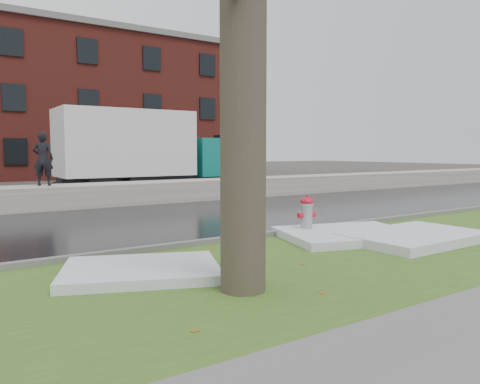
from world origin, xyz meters
TOP-DOWN VIEW (x-y plane):
  - ground at (0.00, 0.00)m, footprint 120.00×120.00m
  - verge at (0.00, -1.25)m, footprint 60.00×4.50m
  - road at (0.00, 4.50)m, footprint 60.00×7.00m
  - parking_lot at (0.00, 13.00)m, footprint 60.00×9.00m
  - curb at (0.00, 1.00)m, footprint 60.00×0.15m
  - snowbank at (0.00, 8.70)m, footprint 60.00×1.60m
  - brick_building at (2.00, 30.00)m, footprint 26.00×12.00m
  - bg_tree_right at (16.00, 24.00)m, footprint 1.40×1.62m
  - fire_hydrant at (1.94, 0.61)m, footprint 0.42×0.37m
  - box_truck at (3.62, 12.78)m, footprint 10.73×2.67m
  - worker at (-1.65, 8.84)m, footprint 0.73×0.63m
  - snow_patch_near at (2.43, -0.10)m, footprint 3.06×2.66m
  - snow_patch_far at (-2.18, -0.44)m, footprint 2.64×2.31m
  - snow_patch_side at (3.30, -1.06)m, footprint 2.83×1.85m

SIDE VIEW (x-z plane):
  - ground at x=0.00m, z-range 0.00..0.00m
  - road at x=0.00m, z-range 0.00..0.03m
  - parking_lot at x=0.00m, z-range 0.00..0.03m
  - verge at x=0.00m, z-range 0.00..0.04m
  - curb at x=0.00m, z-range 0.00..0.14m
  - snow_patch_far at x=-2.18m, z-range 0.04..0.18m
  - snow_patch_near at x=2.43m, z-range 0.04..0.20m
  - snow_patch_side at x=3.30m, z-range 0.04..0.22m
  - snowbank at x=0.00m, z-range 0.00..0.75m
  - fire_hydrant at x=1.94m, z-range 0.07..0.93m
  - worker at x=-1.65m, z-range 0.75..2.44m
  - box_truck at x=3.62m, z-range 0.10..3.68m
  - bg_tree_right at x=16.00m, z-range 0.08..6.58m
  - brick_building at x=2.00m, z-range 0.00..10.00m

